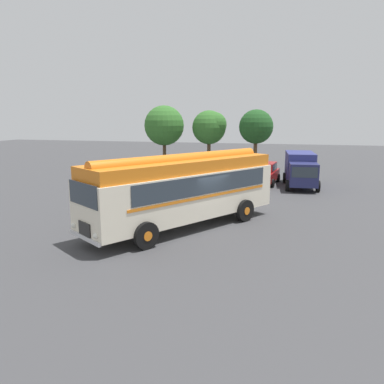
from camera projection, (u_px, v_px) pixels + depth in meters
The scene contains 9 objects.
ground_plane at pixel (201, 227), 17.80m from camera, with size 120.00×120.00×0.00m, color #3D3D3F.
vintage_bus at pixel (184, 188), 17.38m from camera, with size 7.52×9.80×3.49m.
car_near_left at pixel (194, 171), 30.58m from camera, with size 2.18×4.31×1.66m.
car_mid_left at pixel (225, 172), 29.59m from camera, with size 2.33×4.37×1.66m.
car_mid_right at pixel (265, 173), 29.22m from camera, with size 2.33×4.37×1.66m.
box_van at pixel (300, 168), 28.11m from camera, with size 2.64×5.89×2.50m.
tree_far_left at pixel (165, 125), 37.99m from camera, with size 4.03×4.03×6.34m.
tree_left_of_centre at pixel (210, 127), 37.11m from camera, with size 3.45×3.35×5.84m.
tree_centre at pixel (255, 127), 34.96m from camera, with size 3.19×3.19×5.88m.
Camera 1 is at (3.99, -16.68, 5.07)m, focal length 35.00 mm.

